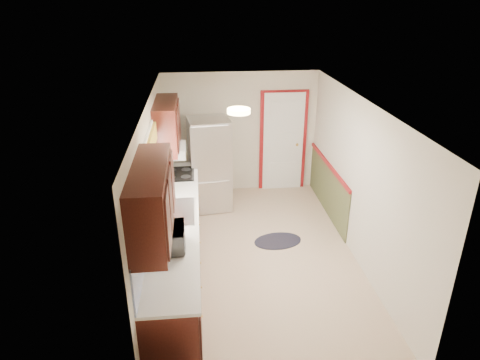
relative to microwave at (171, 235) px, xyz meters
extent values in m
cube|color=tan|center=(1.20, 1.10, -1.10)|extent=(3.20, 5.20, 0.12)
cube|color=white|center=(1.20, 1.10, 1.30)|extent=(3.20, 5.20, 0.12)
cube|color=beige|center=(1.20, 3.60, 0.10)|extent=(3.20, 0.10, 2.40)
cube|color=beige|center=(1.20, -1.40, 0.10)|extent=(3.20, 0.10, 2.40)
cube|color=beige|center=(-0.30, 1.10, 0.10)|extent=(0.10, 5.20, 2.40)
cube|color=beige|center=(2.70, 1.10, 0.10)|extent=(0.10, 5.20, 2.40)
cube|color=#38110C|center=(0.00, 0.80, -0.65)|extent=(0.60, 4.00, 0.90)
cube|color=silver|center=(0.01, 0.80, -0.18)|extent=(0.63, 4.00, 0.04)
cube|color=#597AD9|center=(-0.29, 0.80, 0.11)|extent=(0.02, 4.00, 0.55)
cube|color=#38110C|center=(-0.12, -0.50, 0.72)|extent=(0.35, 1.40, 0.75)
cube|color=#38110C|center=(-0.12, 2.20, 0.72)|extent=(0.35, 1.20, 0.75)
cube|color=white|center=(-0.29, 0.90, 0.52)|extent=(0.02, 1.00, 0.90)
cube|color=orange|center=(-0.24, 0.90, 0.87)|extent=(0.05, 1.12, 0.24)
cube|color=#B7B7BC|center=(0.01, 0.90, -0.16)|extent=(0.52, 0.82, 0.02)
cube|color=white|center=(-0.07, 2.25, 0.27)|extent=(0.45, 0.60, 0.15)
cube|color=maroon|center=(2.05, 3.57, -0.10)|extent=(0.94, 0.05, 2.08)
cube|color=white|center=(2.05, 3.54, -0.10)|extent=(0.80, 0.04, 2.00)
cube|color=#484D2B|center=(2.69, 2.45, -0.65)|extent=(0.02, 2.30, 0.90)
cube|color=maroon|center=(2.67, 2.45, -0.18)|extent=(0.04, 2.30, 0.06)
cylinder|color=#FFD88C|center=(0.90, 0.90, 1.26)|extent=(0.30, 0.30, 0.06)
imported|color=white|center=(0.00, 0.00, 0.00)|extent=(0.29, 0.49, 0.33)
cube|color=#B7B7BC|center=(0.55, 2.85, -0.24)|extent=(0.80, 0.76, 1.72)
cylinder|color=black|center=(0.31, 2.48, -0.33)|extent=(0.02, 0.02, 1.20)
ellipsoid|color=black|center=(1.60, 1.48, -1.10)|extent=(0.86, 0.62, 0.01)
cube|color=black|center=(0.01, 2.24, -0.15)|extent=(0.52, 0.62, 0.02)
camera|label=1|loc=(0.38, -4.45, 2.67)|focal=32.00mm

